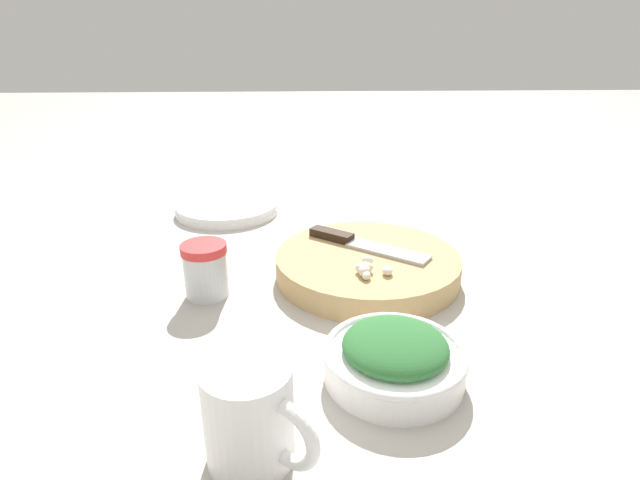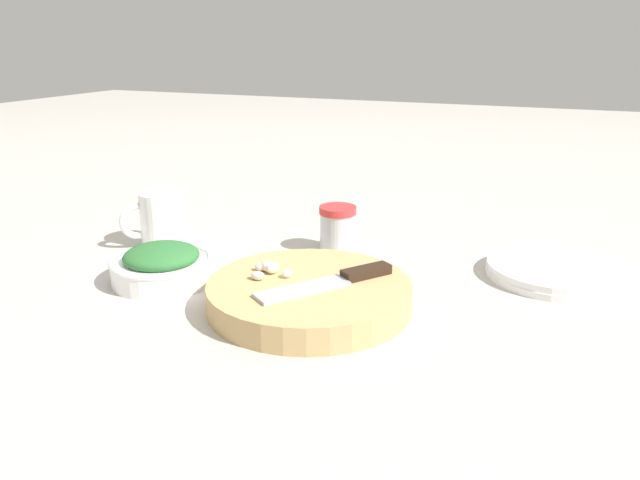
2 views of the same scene
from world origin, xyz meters
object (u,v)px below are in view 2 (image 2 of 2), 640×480
at_px(chef_knife, 334,281).
at_px(plate_stack, 556,270).
at_px(garlic_cloves, 269,269).
at_px(herb_bowl, 162,265).
at_px(coffee_mug, 161,219).
at_px(spice_jar, 338,229).
at_px(cutting_board, 309,295).

height_order(chef_knife, plate_stack, chef_knife).
distance_m(garlic_cloves, herb_bowl, 0.17).
relative_size(coffee_mug, plate_stack, 0.48).
bearing_deg(spice_jar, chef_knife, -69.70).
distance_m(chef_knife, spice_jar, 0.23).
bearing_deg(chef_knife, spice_jar, -33.56).
bearing_deg(coffee_mug, herb_bowl, -53.32).
distance_m(cutting_board, herb_bowl, 0.24).
relative_size(spice_jar, plate_stack, 0.37).
bearing_deg(chef_knife, plate_stack, -101.93).
distance_m(cutting_board, spice_jar, 0.23).
xyz_separation_m(chef_knife, coffee_mug, (-0.37, 0.13, 0.01)).
xyz_separation_m(garlic_cloves, spice_jar, (0.01, 0.22, -0.00)).
distance_m(garlic_cloves, spice_jar, 0.22).
bearing_deg(coffee_mug, plate_stack, 9.34).
bearing_deg(garlic_cloves, chef_knife, 0.92).
bearing_deg(spice_jar, plate_stack, 2.82).
relative_size(spice_jar, coffee_mug, 0.78).
height_order(garlic_cloves, spice_jar, spice_jar).
xyz_separation_m(cutting_board, herb_bowl, (-0.23, 0.00, 0.01)).
xyz_separation_m(spice_jar, coffee_mug, (-0.29, -0.09, 0.01)).
distance_m(chef_knife, garlic_cloves, 0.09).
bearing_deg(herb_bowl, plate_stack, 24.51).
distance_m(herb_bowl, plate_stack, 0.58).
bearing_deg(plate_stack, cutting_board, -140.37).
xyz_separation_m(coffee_mug, plate_stack, (0.63, 0.10, -0.04)).
bearing_deg(plate_stack, chef_knife, -138.07).
distance_m(coffee_mug, plate_stack, 0.64).
bearing_deg(cutting_board, herb_bowl, 179.43).
relative_size(garlic_cloves, coffee_mug, 0.63).
bearing_deg(plate_stack, coffee_mug, -170.66).
distance_m(spice_jar, coffee_mug, 0.30).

